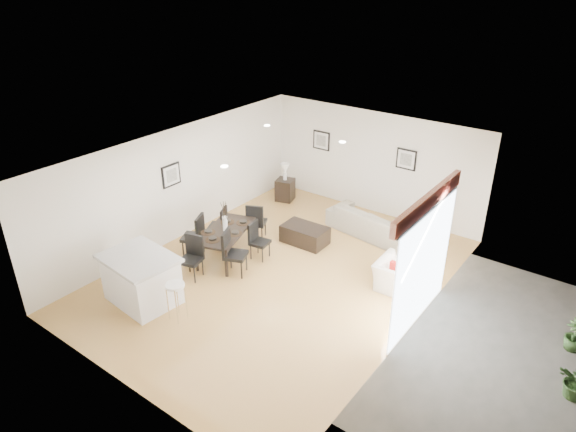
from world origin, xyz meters
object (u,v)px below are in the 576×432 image
Objects in this scene: dining_chair_head at (193,254)px; kitchen_island at (141,279)px; sofa at (372,222)px; side_table at (285,190)px; armchair at (402,277)px; dining_chair_wnear at (196,234)px; dining_chair_wfar at (220,223)px; bar_stool at (175,289)px; coffee_table at (305,235)px; dining_table at (226,233)px; dining_chair_enear at (231,250)px; dining_chair_foot at (256,220)px; dining_chair_efar at (257,238)px.

dining_chair_head is 1.24m from kitchen_island.
side_table is at bearing 0.79° from sofa.
dining_chair_wnear is (-4.35, -1.46, 0.23)m from armchair.
dining_chair_wfar is 3.01m from bar_stool.
dining_chair_wnear is 2.56m from coffee_table.
dining_chair_enear is (0.57, -0.44, -0.05)m from dining_table.
dining_chair_enear reaches higher than dining_chair_foot.
side_table is at bearing -3.65° from dining_chair_enear.
bar_stool is at bearing -87.91° from dining_table.
kitchen_island is at bearing 73.97° from sofa.
sofa is at bearing 49.45° from coffee_table.
dining_chair_foot is at bearing 0.16° from armchair.
side_table is (-0.77, 4.27, -0.22)m from dining_chair_head.
dining_chair_head is (-0.59, -0.56, -0.03)m from dining_chair_enear.
bar_stool is (-1.31, -5.12, 0.34)m from sofa.
dining_chair_foot is (0.60, 1.37, -0.04)m from dining_chair_wnear.
dining_chair_efar is at bearing 52.35° from dining_chair_head.
dining_chair_wnear is at bearing 62.55° from dining_chair_enear.
dining_table is 2.38m from bar_stool.
armchair is 1.30× the size of bar_stool.
kitchen_island reaches higher than coffee_table.
sofa is at bearing 115.07° from dining_chair_wnear.
bar_stool reaches higher than dining_table.
bar_stool is (0.82, -2.23, 0.06)m from dining_table.
dining_table is 1.01m from dining_chair_foot.
armchair is 1.65× the size of side_table.
dining_chair_wfar is (-4.36, -0.65, 0.17)m from armchair.
dining_chair_wfar is at bearing 18.34° from dining_chair_foot.
dining_chair_foot is 1.21m from coffee_table.
dining_table is 1.94m from coffee_table.
kitchen_island reaches higher than dining_chair_wfar.
dining_chair_foot reaches higher than armchair.
dining_chair_enear reaches higher than sofa.
dining_chair_foot is 2.42m from side_table.
bar_stool reaches higher than sofa.
dining_chair_wnear is at bearing -131.21° from coffee_table.
dining_chair_wfar is at bearing 124.85° from dining_table.
dining_table is at bearing -125.13° from coffee_table.
dining_chair_efar is (1.14, 0.76, -0.08)m from dining_chair_wnear.
dining_chair_enear is (-3.21, -1.53, 0.23)m from armchair.
dining_chair_wfar reaches higher than armchair.
sofa is 4.45m from dining_chair_head.
dining_chair_head reaches higher than coffee_table.
dining_chair_wfar is at bearing 155.34° from dining_chair_wnear.
sofa is at bearing -48.62° from armchair.
kitchen_island is (-2.29, -5.12, 0.18)m from sofa.
dining_chair_enear is 0.84m from dining_chair_efar.
armchair reaches higher than side_table.
dining_chair_enear is (-1.56, -3.33, 0.23)m from sofa.
dining_chair_wfar is 1.45m from dining_chair_enear.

